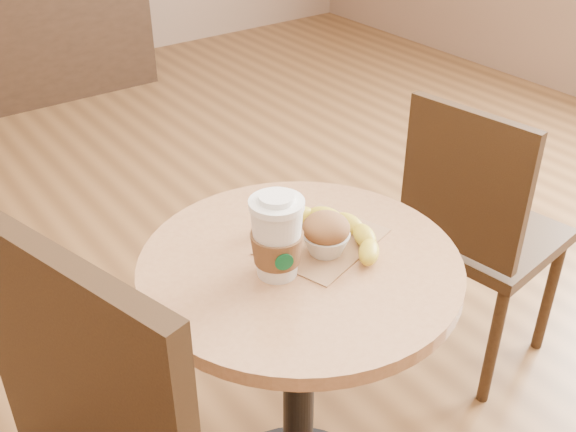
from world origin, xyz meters
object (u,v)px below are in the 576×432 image
Objects in this scene: cafe_table at (299,353)px; coffee_cup at (277,240)px; banana at (326,233)px; muffin at (326,234)px; chair_right at (477,229)px.

cafe_table is 4.44× the size of coffee_cup.
coffee_cup is 0.62× the size of banana.
cafe_table is 7.89× the size of muffin.
cafe_table is 0.33m from coffee_cup.
cafe_table is 0.29m from muffin.
banana is at bearing 30.59° from coffee_cup.
banana is (0.14, 0.03, -0.05)m from coffee_cup.
coffee_cup is (-0.06, -0.01, 0.32)m from cafe_table.
chair_right is (0.73, 0.13, -0.03)m from cafe_table.
coffee_cup is 0.12m from muffin.
muffin is (0.12, -0.00, -0.03)m from coffee_cup.
muffin is at bearing -148.41° from banana.
banana is at bearing 49.61° from muffin.
muffin is at bearing 93.45° from chair_right.
chair_right reaches higher than cafe_table.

